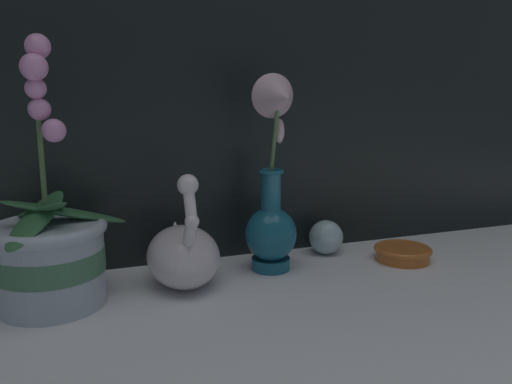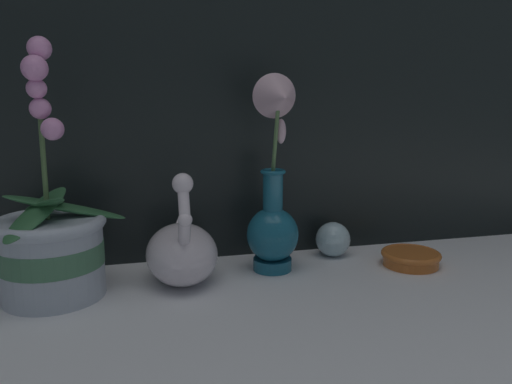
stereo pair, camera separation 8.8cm
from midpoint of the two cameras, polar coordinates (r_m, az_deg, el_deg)
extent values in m
plane|color=white|center=(0.81, 2.59, -12.67)|extent=(2.80, 2.80, 0.00)
cylinder|color=#B2BCCC|center=(0.86, -19.61, -7.13)|extent=(0.16, 0.16, 0.13)
cylinder|color=#477A56|center=(0.86, -19.64, -6.72)|extent=(0.16, 0.16, 0.04)
torus|color=#B2BCCC|center=(0.85, -19.87, -3.42)|extent=(0.18, 0.18, 0.02)
cylinder|color=#4C6B3D|center=(0.82, -20.52, 5.98)|extent=(0.01, 0.02, 0.26)
ellipsoid|color=#2D6038|center=(0.84, -18.05, -1.74)|extent=(0.19, 0.08, 0.07)
ellipsoid|color=#2D6038|center=(0.87, -20.51, -1.54)|extent=(0.12, 0.20, 0.07)
ellipsoid|color=#2D6038|center=(0.82, -21.03, -2.34)|extent=(0.11, 0.15, 0.07)
sphere|color=#DB8EC6|center=(0.82, -20.65, 15.13)|extent=(0.04, 0.04, 0.04)
sphere|color=#DB8EC6|center=(0.80, -21.10, 13.08)|extent=(0.04, 0.04, 0.04)
sphere|color=#DB8EC6|center=(0.81, -20.94, 10.98)|extent=(0.03, 0.03, 0.03)
sphere|color=#DB8EC6|center=(0.81, -20.59, 8.91)|extent=(0.03, 0.03, 0.03)
sphere|color=#DB8EC6|center=(0.79, -19.30, 6.79)|extent=(0.03, 0.03, 0.03)
ellipsoid|color=white|center=(0.88, -5.62, -7.12)|extent=(0.12, 0.16, 0.10)
cone|color=white|center=(0.93, -6.16, -5.06)|extent=(0.06, 0.08, 0.08)
cylinder|color=white|center=(0.80, -5.08, -4.74)|extent=(0.02, 0.05, 0.06)
sphere|color=white|center=(0.78, -4.91, -3.22)|extent=(0.02, 0.02, 0.02)
cylinder|color=white|center=(0.78, -5.08, -1.13)|extent=(0.02, 0.04, 0.06)
sphere|color=white|center=(0.79, -5.24, 0.93)|extent=(0.03, 0.03, 0.03)
cylinder|color=#195B75|center=(0.95, 4.57, -8.22)|extent=(0.07, 0.07, 0.02)
ellipsoid|color=#195B75|center=(0.93, 4.63, -4.91)|extent=(0.10, 0.10, 0.10)
cylinder|color=#195B75|center=(0.91, 4.71, 0.06)|extent=(0.04, 0.04, 0.07)
torus|color=#195B75|center=(0.91, 4.74, 2.30)|extent=(0.05, 0.05, 0.01)
cylinder|color=#567A47|center=(0.89, 5.09, 5.78)|extent=(0.01, 0.04, 0.11)
cone|color=beige|center=(0.86, 5.72, 10.74)|extent=(0.08, 0.07, 0.08)
ellipsoid|color=beige|center=(0.89, 5.72, 6.90)|extent=(0.02, 0.02, 0.04)
sphere|color=silver|center=(1.04, 11.22, -5.36)|extent=(0.07, 0.07, 0.07)
cylinder|color=#C66628|center=(1.03, 19.66, -7.22)|extent=(0.11, 0.11, 0.03)
torus|color=#C66628|center=(1.03, 19.69, -6.77)|extent=(0.11, 0.11, 0.01)
camera|label=1|loc=(0.04, -87.14, 0.57)|focal=35.00mm
camera|label=2|loc=(0.04, 92.86, -0.57)|focal=35.00mm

